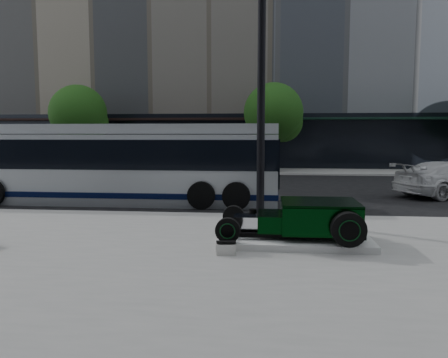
# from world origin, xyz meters

# --- Properties ---
(ground) EXTENTS (120.00, 120.00, 0.00)m
(ground) POSITION_xyz_m (0.00, 0.00, 0.00)
(ground) COLOR black
(ground) RESTS_ON ground
(sidewalk_near) EXTENTS (70.00, 17.00, 0.12)m
(sidewalk_near) POSITION_xyz_m (0.00, -10.50, 0.06)
(sidewalk_near) COLOR gray
(sidewalk_near) RESTS_ON ground
(sidewalk_far) EXTENTS (70.00, 4.00, 0.12)m
(sidewalk_far) POSITION_xyz_m (0.00, 14.00, 0.06)
(sidewalk_far) COLOR gray
(sidewalk_far) RESTS_ON ground
(street_trees) EXTENTS (29.80, 3.80, 5.70)m
(street_trees) POSITION_xyz_m (1.15, 13.07, 3.77)
(street_trees) COLOR black
(street_trees) RESTS_ON sidewalk_far
(display_plinth) EXTENTS (3.40, 1.80, 0.15)m
(display_plinth) POSITION_xyz_m (1.31, -5.48, 0.20)
(display_plinth) COLOR silver
(display_plinth) RESTS_ON sidewalk_near
(hot_rod) EXTENTS (3.22, 2.00, 0.81)m
(hot_rod) POSITION_xyz_m (1.64, -5.48, 0.70)
(hot_rod) COLOR black
(hot_rod) RESTS_ON display_plinth
(info_plaque) EXTENTS (0.42, 0.33, 0.31)m
(info_plaque) POSITION_xyz_m (-0.14, -6.59, 0.24)
(info_plaque) COLOR silver
(info_plaque) RESTS_ON sidewalk_near
(lamppost) EXTENTS (0.41, 0.41, 7.52)m
(lamppost) POSITION_xyz_m (0.48, -2.66, 3.60)
(lamppost) COLOR black
(lamppost) RESTS_ON sidewalk_near
(transit_bus) EXTENTS (12.12, 2.88, 2.92)m
(transit_bus) POSITION_xyz_m (-4.95, 0.58, 1.49)
(transit_bus) COLOR #B3B9BD
(transit_bus) RESTS_ON ground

